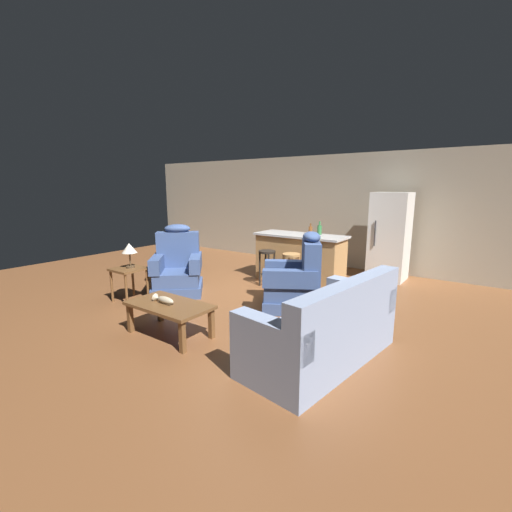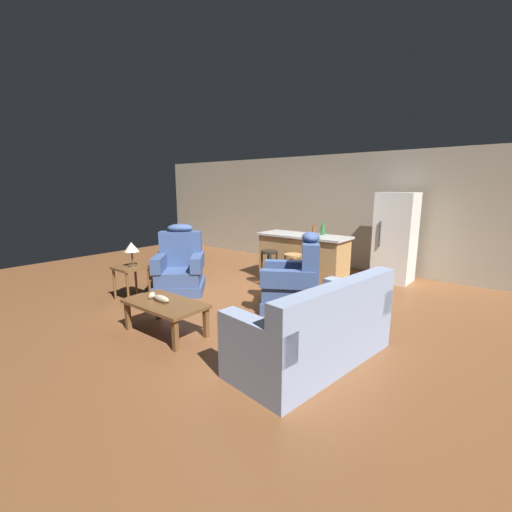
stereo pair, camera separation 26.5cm
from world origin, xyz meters
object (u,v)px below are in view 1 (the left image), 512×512
Objects in this scene: table_lamp at (129,249)px; fish_figurine at (164,300)px; coffee_table at (169,308)px; refrigerator at (390,237)px; recliner_near_lamp at (178,269)px; recliner_near_island at (296,281)px; bar_stool_left at (267,261)px; end_table at (129,274)px; couch at (326,331)px; kitchen_island at (300,258)px; bottle_tall_green at (310,230)px; bar_stool_right at (291,265)px; bottle_short_amber at (319,230)px.

fish_figurine is at bearing -20.66° from table_lamp.
coffee_table is 4.69m from refrigerator.
recliner_near_lamp reaches higher than table_lamp.
recliner_near_island is 2.71m from refrigerator.
bar_stool_left is 2.56m from refrigerator.
end_table reaches higher than fish_figurine.
bar_stool_left is (-2.14, 2.05, 0.13)m from couch.
end_table is (-2.38, -1.32, 0.04)m from recliner_near_island.
kitchen_island reaches higher than fish_figurine.
couch is 1.67× the size of recliner_near_lamp.
bar_stool_left is 1.10m from bottle_tall_green.
recliner_near_island is 1.76× the size of bar_stool_right.
bar_stool_left is at bearing 97.20° from recliner_near_lamp.
bar_stool_left is at bearing -119.90° from kitchen_island.
recliner_near_lamp reaches higher than bar_stool_right.
recliner_near_lamp reaches higher than coffee_table.
couch is at bearing -84.14° from refrigerator.
kitchen_island reaches higher than end_table.
bottle_short_amber reaches higher than kitchen_island.
refrigerator is (3.06, 3.88, 0.01)m from table_lamp.
coffee_table is 1.62× the size of bar_stool_left.
bar_stool_left is at bearing 180.00° from bar_stool_right.
recliner_near_island reaches higher than bar_stool_left.
recliner_near_island is 0.67× the size of kitchen_island.
couch is 3.22m from kitchen_island.
bottle_tall_green is at bearing -178.30° from bottle_short_amber.
bar_stool_left is at bearing 57.16° from end_table.
bottle_tall_green reaches higher than bar_stool_left.
kitchen_island reaches higher than bar_stool_right.
bar_stool_left is 1.00× the size of bar_stool_right.
end_table is 3.20m from kitchen_island.
coffee_table is 0.62× the size of refrigerator.
recliner_near_island is 1.76m from bottle_tall_green.
recliner_near_lamp reaches higher than fish_figurine.
table_lamp reaches higher than fish_figurine.
bottle_tall_green is (-1.25, -1.02, 0.15)m from refrigerator.
couch is 2.94× the size of bar_stool_right.
coffee_table is 2.61m from bar_stool_right.
bottle_short_amber reaches higher than table_lamp.
recliner_near_lamp is 4.21m from refrigerator.
recliner_near_lamp is at bearing -132.42° from refrigerator.
bar_stool_left is (-0.25, 2.59, 0.11)m from coffee_table.
recliner_near_lamp is 0.86m from end_table.
recliner_near_lamp is 2.93× the size of table_lamp.
refrigerator is at bearing 51.68° from table_lamp.
table_lamp reaches higher than coffee_table.
coffee_table is 2.61m from bar_stool_left.
couch is 3.50m from table_lamp.
bottle_tall_green reaches higher than couch.
fish_figurine is 1.66m from table_lamp.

